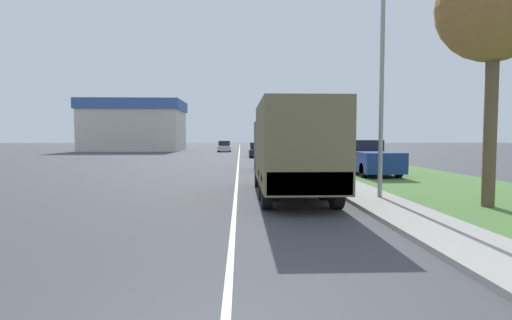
{
  "coord_description": "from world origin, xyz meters",
  "views": [
    {
      "loc": [
        0.17,
        -3.56,
        2.1
      ],
      "look_at": [
        0.78,
        11.9,
        1.19
      ],
      "focal_mm": 28.0,
      "sensor_mm": 36.0,
      "label": 1
    }
  ],
  "objects_px": {
    "car_third_ahead": "(224,147)",
    "lamp_post": "(377,48)",
    "car_nearest_ahead": "(272,158)",
    "pickup_truck": "(368,158)",
    "military_truck": "(292,147)",
    "car_second_ahead": "(257,150)"
  },
  "relations": [
    {
      "from": "military_truck",
      "to": "car_second_ahead",
      "type": "relative_size",
      "value": 1.89
    },
    {
      "from": "military_truck",
      "to": "car_third_ahead",
      "type": "height_order",
      "value": "military_truck"
    },
    {
      "from": "car_nearest_ahead",
      "to": "car_second_ahead",
      "type": "xyz_separation_m",
      "value": [
        -0.18,
        16.27,
        -0.1
      ]
    },
    {
      "from": "car_third_ahead",
      "to": "lamp_post",
      "type": "height_order",
      "value": "lamp_post"
    },
    {
      "from": "pickup_truck",
      "to": "lamp_post",
      "type": "relative_size",
      "value": 0.65
    },
    {
      "from": "car_nearest_ahead",
      "to": "pickup_truck",
      "type": "relative_size",
      "value": 0.87
    },
    {
      "from": "military_truck",
      "to": "lamp_post",
      "type": "xyz_separation_m",
      "value": [
        2.63,
        -0.89,
        3.19
      ]
    },
    {
      "from": "car_second_ahead",
      "to": "pickup_truck",
      "type": "height_order",
      "value": "pickup_truck"
    },
    {
      "from": "lamp_post",
      "to": "car_nearest_ahead",
      "type": "bearing_deg",
      "value": 101.86
    },
    {
      "from": "car_third_ahead",
      "to": "lamp_post",
      "type": "xyz_separation_m",
      "value": [
        6.64,
        -42.77,
        4.27
      ]
    },
    {
      "from": "car_nearest_ahead",
      "to": "car_third_ahead",
      "type": "relative_size",
      "value": 1.19
    },
    {
      "from": "car_third_ahead",
      "to": "lamp_post",
      "type": "distance_m",
      "value": 43.5
    },
    {
      "from": "car_third_ahead",
      "to": "lamp_post",
      "type": "bearing_deg",
      "value": -81.18
    },
    {
      "from": "car_nearest_ahead",
      "to": "lamp_post",
      "type": "relative_size",
      "value": 0.56
    },
    {
      "from": "car_nearest_ahead",
      "to": "car_second_ahead",
      "type": "distance_m",
      "value": 16.27
    },
    {
      "from": "military_truck",
      "to": "pickup_truck",
      "type": "height_order",
      "value": "military_truck"
    },
    {
      "from": "car_second_ahead",
      "to": "pickup_truck",
      "type": "xyz_separation_m",
      "value": [
        5.4,
        -18.95,
        0.23
      ]
    },
    {
      "from": "lamp_post",
      "to": "car_second_ahead",
      "type": "bearing_deg",
      "value": 95.4
    },
    {
      "from": "car_nearest_ahead",
      "to": "car_third_ahead",
      "type": "distance_m",
      "value": 31.29
    },
    {
      "from": "car_nearest_ahead",
      "to": "lamp_post",
      "type": "height_order",
      "value": "lamp_post"
    },
    {
      "from": "car_second_ahead",
      "to": "car_third_ahead",
      "type": "relative_size",
      "value": 1.06
    },
    {
      "from": "car_nearest_ahead",
      "to": "car_third_ahead",
      "type": "height_order",
      "value": "car_nearest_ahead"
    }
  ]
}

